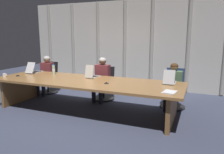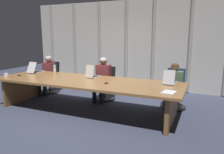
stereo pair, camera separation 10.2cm
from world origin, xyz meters
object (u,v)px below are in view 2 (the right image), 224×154
at_px(office_chair_left_end, 50,81).
at_px(office_chair_left_mid, 105,87).
at_px(coffee_mug_near, 6,75).
at_px(conference_mic_left_side, 19,75).
at_px(water_bottle_primary, 55,69).
at_px(office_chair_center, 174,93).
at_px(person_left_mid, 102,77).
at_px(person_left_end, 47,72).
at_px(spiral_notepad, 169,92).
at_px(person_center, 173,84).
at_px(laptop_left_end, 36,70).
at_px(conference_mic_middle, 106,83).
at_px(laptop_left_mid, 93,75).
at_px(laptop_center, 170,81).

relative_size(office_chair_left_end, office_chair_left_mid, 1.05).
relative_size(coffee_mug_near, conference_mic_left_side, 1.17).
relative_size(water_bottle_primary, coffee_mug_near, 2.03).
height_order(office_chair_center, person_left_mid, person_left_mid).
bearing_deg(water_bottle_primary, person_left_end, 143.77).
bearing_deg(spiral_notepad, person_center, 104.23).
bearing_deg(coffee_mug_near, person_left_mid, 32.70).
bearing_deg(office_chair_left_mid, office_chair_left_end, -89.61).
bearing_deg(person_left_mid, office_chair_left_mid, 172.33).
bearing_deg(person_left_end, spiral_notepad, 67.83).
relative_size(office_chair_center, person_center, 0.86).
bearing_deg(water_bottle_primary, laptop_left_end, -178.10).
bearing_deg(office_chair_left_end, person_left_end, 10.29).
xyz_separation_m(office_chair_center, person_center, (-0.01, -0.16, 0.27)).
xyz_separation_m(conference_mic_left_side, conference_mic_middle, (2.44, 0.07, 0.00)).
bearing_deg(spiral_notepad, person_left_mid, 156.85).
relative_size(laptop_left_mid, office_chair_left_mid, 0.47).
distance_m(office_chair_left_end, spiral_notepad, 4.14).
bearing_deg(office_chair_left_end, spiral_notepad, 66.48).
bearing_deg(office_chair_left_mid, water_bottle_primary, -61.24).
distance_m(office_chair_left_end, person_left_mid, 1.92).
height_order(laptop_left_mid, conference_mic_middle, laptop_left_mid).
height_order(laptop_left_end, coffee_mug_near, laptop_left_end).
bearing_deg(laptop_left_end, person_left_mid, -78.95).
distance_m(office_chair_left_mid, water_bottle_primary, 1.46).
bearing_deg(laptop_left_end, person_left_end, -1.58).
xyz_separation_m(office_chair_left_end, office_chair_left_mid, (1.90, -0.00, -0.01)).
height_order(laptop_center, spiral_notepad, laptop_center).
height_order(person_left_end, coffee_mug_near, person_left_end).
xyz_separation_m(laptop_center, conference_mic_middle, (-1.26, -0.54, -0.04)).
relative_size(water_bottle_primary, spiral_notepad, 0.77).
bearing_deg(laptop_center, office_chair_left_mid, 71.19).
bearing_deg(office_chair_left_mid, office_chair_center, 90.64).
height_order(office_chair_left_mid, water_bottle_primary, water_bottle_primary).
distance_m(person_center, coffee_mug_near, 4.14).
relative_size(person_left_mid, conference_mic_left_side, 10.62).
bearing_deg(office_chair_left_end, conference_mic_left_side, -0.46).
bearing_deg(person_center, person_left_mid, -88.38).
bearing_deg(water_bottle_primary, laptop_center, -0.17).
height_order(person_left_end, spiral_notepad, person_left_end).
bearing_deg(laptop_left_mid, spiral_notepad, -105.24).
relative_size(laptop_center, person_left_end, 0.38).
bearing_deg(person_center, laptop_left_end, -80.41).
bearing_deg(person_left_end, office_chair_center, 88.99).
distance_m(laptop_center, spiral_notepad, 0.80).
height_order(person_center, coffee_mug_near, person_center).
bearing_deg(office_chair_left_end, coffee_mug_near, -9.11).
height_order(laptop_left_mid, coffee_mug_near, laptop_left_mid).
bearing_deg(water_bottle_primary, coffee_mug_near, -136.36).
xyz_separation_m(laptop_left_end, office_chair_center, (3.70, 0.67, -0.44)).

